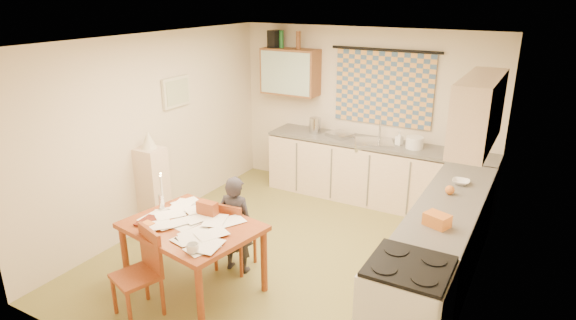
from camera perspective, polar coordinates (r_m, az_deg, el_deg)
The scene contains 44 objects.
floor at distance 5.88m, azimuth 0.26°, elevation -11.12°, with size 4.00×4.50×0.02m, color olive.
ceiling at distance 5.09m, azimuth 0.30°, elevation 14.13°, with size 4.00×4.50×0.02m, color white.
wall_back at distance 7.34m, azimuth 8.89°, elevation 5.56°, with size 4.00×0.02×2.50m, color beige.
wall_front at distance 3.70m, azimuth -17.14°, elevation -9.37°, with size 4.00×0.02×2.50m, color beige.
wall_left at distance 6.52m, azimuth -15.40°, elevation 3.34°, with size 0.02×4.50×2.50m, color beige.
wall_right at distance 4.78m, azimuth 21.90°, elevation -3.27°, with size 0.02×4.50×2.50m, color beige.
window_blind at distance 7.12m, azimuth 11.22°, elevation 8.30°, with size 1.45×0.03×1.05m, color #3C5B81.
curtain_rod at distance 7.02m, azimuth 11.47°, elevation 12.68°, with size 0.04×0.04×1.60m, color black.
wall_cabinet at distance 7.54m, azimuth 0.29°, elevation 10.43°, with size 0.90×0.34×0.70m, color brown.
wall_cabinet_glass at distance 7.39m, azimuth -0.36°, elevation 10.25°, with size 0.84×0.02×0.64m, color #99B2A5.
upper_cabinet_right at distance 5.15m, azimuth 21.66°, elevation 5.37°, with size 0.34×1.30×0.70m, color beige.
framed_print at distance 6.67m, azimuth -13.10°, elevation 7.88°, with size 0.04×0.50×0.40m, color beige.
print_canvas at distance 6.66m, azimuth -12.94°, elevation 7.86°, with size 0.01×0.42×0.32m, color beige.
counter_back at distance 7.18m, azimuth 10.33°, elevation -1.52°, with size 3.30×0.62×0.92m.
counter_right at distance 5.32m, azimuth 17.80°, elevation -9.94°, with size 0.62×2.95×0.92m.
stove at distance 4.16m, azimuth 13.63°, elevation -17.83°, with size 0.65×0.65×1.00m.
sink at distance 7.06m, azimuth 10.09°, elevation 1.81°, with size 0.55×0.45×0.10m, color silver.
tap at distance 7.16m, azimuth 10.85°, elevation 3.53°, with size 0.03×0.03×0.28m, color silver.
dish_rack at distance 7.22m, azimuth 6.18°, elevation 2.98°, with size 0.35×0.30×0.06m, color silver.
kettle at distance 7.35m, azimuth 3.24°, elevation 4.11°, with size 0.18×0.18×0.24m, color silver.
mixing_bowl at distance 6.86m, azimuth 14.78°, elevation 2.01°, with size 0.24×0.24×0.16m, color white.
soap_bottle at distance 6.96m, azimuth 13.06°, elevation 2.53°, with size 0.11×0.11×0.19m, color white.
bowl at distance 5.77m, azimuth 19.81°, elevation -2.46°, with size 0.20×0.20×0.05m, color white.
orange_bag at distance 4.68m, azimuth 17.25°, elevation -6.81°, with size 0.22×0.16×0.12m, color orange.
fruit_orange at distance 5.43m, azimuth 18.63°, elevation -3.38°, with size 0.10×0.10×0.10m, color orange.
speaker at distance 7.61m, azimuth -1.52°, elevation 14.15°, with size 0.16×0.20×0.26m, color black.
bottle_green at distance 7.55m, azimuth -0.79°, elevation 14.12°, with size 0.07×0.07×0.26m, color #195926.
bottle_brown at distance 7.41m, azimuth 1.23°, elevation 14.01°, with size 0.07×0.07×0.26m, color brown.
dining_table at distance 5.17m, azimuth -11.08°, elevation -11.19°, with size 1.44×1.19×0.75m.
chair_far at distance 5.53m, azimuth -6.35°, elevation -10.20°, with size 0.41×0.41×0.84m.
chair_near at distance 4.99m, azimuth -17.21°, elevation -14.45°, with size 0.50×0.50×0.87m.
person at distance 5.34m, azimuth -6.19°, elevation -7.60°, with size 0.44×0.31×1.13m, color black.
shelf_stand at distance 6.42m, azimuth -15.66°, elevation -3.43°, with size 0.32×0.30×1.13m, color beige.
lampshade at distance 6.20m, azimuth -16.22°, elevation 2.31°, with size 0.20×0.20×0.22m, color beige.
letter_rack at distance 5.11m, azimuth -9.55°, elevation -5.73°, with size 0.22×0.10×0.16m, color maroon.
mug at distance 4.47m, azimuth -11.21°, elevation -10.24°, with size 0.13×0.13×0.09m, color white.
magazine at distance 5.19m, azimuth -17.05°, elevation -6.80°, with size 0.22×0.27×0.02m, color maroon.
book at distance 5.23m, azimuth -15.14°, elevation -6.43°, with size 0.25×0.30×0.02m, color orange.
orange_box at distance 5.06m, azimuth -16.23°, elevation -7.33°, with size 0.12×0.08×0.04m, color orange.
eyeglasses at distance 4.71m, azimuth -12.75°, elevation -9.27°, with size 0.13×0.04×0.02m, color black.
candle_holder at distance 5.34m, azimuth -14.77°, elevation -4.87°, with size 0.06×0.06×0.18m, color silver.
candle at distance 5.24m, azimuth -14.80°, elevation -2.96°, with size 0.02×0.02×0.22m, color white.
candle_flame at distance 5.23m, azimuth -14.86°, elevation -1.59°, with size 0.02×0.02×0.02m, color #FFCC66.
papers at distance 5.02m, azimuth -11.81°, elevation -7.21°, with size 1.12×1.04×0.03m.
Camera 1 is at (2.45, -4.43, 2.98)m, focal length 30.00 mm.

